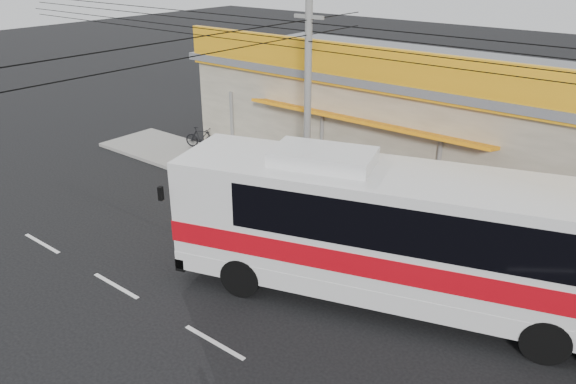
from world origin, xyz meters
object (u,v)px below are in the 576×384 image
Objects in this scene: motorbike_red at (287,172)px; motorbike_dark at (201,138)px; utility_pole at (309,35)px; coach_bus at (432,234)px.

motorbike_red is 1.00× the size of motorbike_dark.
motorbike_red is at bearing -114.84° from motorbike_dark.
coach_bus is at bearing -25.47° from utility_pole.
coach_bus is 14.81m from motorbike_dark.
motorbike_dark is at bearing 165.67° from utility_pole.
coach_bus reaches higher than motorbike_dark.
coach_bus is 9.27m from motorbike_red.
utility_pole reaches higher than coach_bus.
utility_pole reaches higher than motorbike_red.
motorbike_dark is (-13.89, 4.92, -1.53)m from coach_bus.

